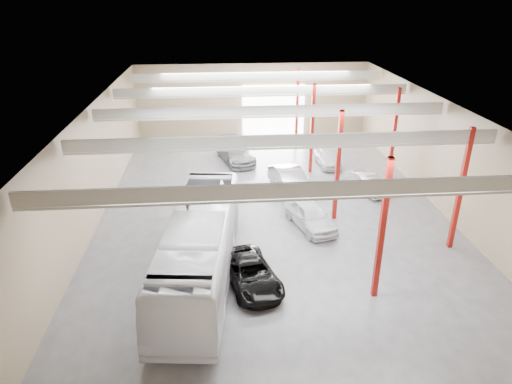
{
  "coord_description": "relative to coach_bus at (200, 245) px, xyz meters",
  "views": [
    {
      "loc": [
        -3.31,
        -27.35,
        13.45
      ],
      "look_at": [
        -1.22,
        -2.43,
        2.2
      ],
      "focal_mm": 32.0,
      "sensor_mm": 36.0,
      "label": 1
    }
  ],
  "objects": [
    {
      "name": "car_right_far",
      "position": [
        9.94,
        15.0,
        -1.12
      ],
      "size": [
        1.78,
        3.98,
        1.33
      ],
      "primitive_type": "imported",
      "rotation": [
        0.0,
        0.0,
        0.05
      ],
      "color": "silver",
      "rests_on": "ground"
    },
    {
      "name": "car_row_a",
      "position": [
        6.5,
        4.7,
        -1.01
      ],
      "size": [
        3.03,
        4.88,
        1.55
      ],
      "primitive_type": "imported",
      "rotation": [
        0.0,
        0.0,
        0.28
      ],
      "color": "silver",
      "rests_on": "ground"
    },
    {
      "name": "car_right_near",
      "position": [
        11.55,
        9.7,
        -1.12
      ],
      "size": [
        2.54,
        4.26,
        1.33
      ],
      "primitive_type": "imported",
      "rotation": [
        0.0,
        0.0,
        0.3
      ],
      "color": "#B3B2B7",
      "rests_on": "ground"
    },
    {
      "name": "depot_shell",
      "position": [
        4.58,
        8.18,
        3.19
      ],
      "size": [
        22.12,
        32.12,
        7.06
      ],
      "color": "#4D4D53",
      "rests_on": "ground"
    },
    {
      "name": "coach_bus",
      "position": [
        0.0,
        0.0,
        0.0
      ],
      "size": [
        4.39,
        13.06,
        3.57
      ],
      "primitive_type": "imported",
      "rotation": [
        0.0,
        0.0,
        -0.11
      ],
      "color": "white",
      "rests_on": "ground"
    },
    {
      "name": "car_row_b",
      "position": [
        6.07,
        9.9,
        -0.92
      ],
      "size": [
        2.81,
        5.48,
        1.72
      ],
      "primitive_type": "imported",
      "rotation": [
        0.0,
        0.0,
        0.2
      ],
      "color": "#B1B0B6",
      "rests_on": "ground"
    },
    {
      "name": "car_row_c",
      "position": [
        2.44,
        16.7,
        -0.98
      ],
      "size": [
        3.61,
        5.93,
        1.61
      ],
      "primitive_type": "imported",
      "rotation": [
        0.0,
        0.0,
        0.26
      ],
      "color": "slate",
      "rests_on": "ground"
    },
    {
      "name": "black_sedan",
      "position": [
        2.44,
        -0.98,
        -1.12
      ],
      "size": [
        3.32,
        5.19,
        1.33
      ],
      "primitive_type": "imported",
      "rotation": [
        0.0,
        0.0,
        0.25
      ],
      "color": "black",
      "rests_on": "ground"
    }
  ]
}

